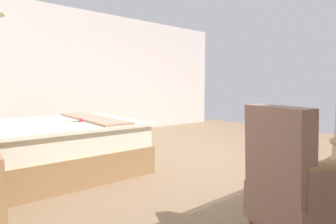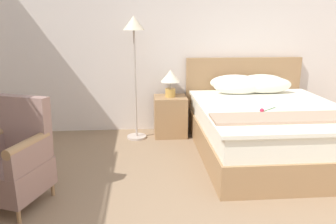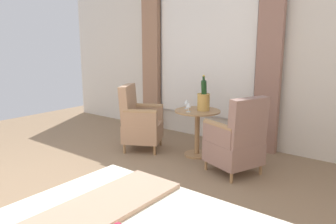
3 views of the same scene
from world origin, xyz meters
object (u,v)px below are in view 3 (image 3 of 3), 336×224
at_px(wine_glass_near_edge, 189,105).
at_px(champagne_bucket, 204,99).
at_px(armchair_by_window, 237,141).
at_px(side_table_round, 197,127).
at_px(wine_glass_near_bucket, 187,102).
at_px(armchair_facing_bed, 140,122).

bearing_deg(wine_glass_near_edge, champagne_bucket, 154.52).
distance_m(champagne_bucket, armchair_by_window, 0.86).
relative_size(side_table_round, armchair_by_window, 0.68).
relative_size(champagne_bucket, wine_glass_near_edge, 3.94).
bearing_deg(side_table_round, champagne_bucket, 129.08).
height_order(side_table_round, wine_glass_near_bucket, wine_glass_near_bucket).
bearing_deg(wine_glass_near_edge, armchair_by_window, 83.07).
height_order(wine_glass_near_bucket, armchair_by_window, armchair_by_window).
height_order(side_table_round, wine_glass_near_edge, wine_glass_near_edge).
distance_m(armchair_by_window, armchair_facing_bed, 1.60).
bearing_deg(armchair_facing_bed, wine_glass_near_edge, 98.91).
relative_size(side_table_round, champagne_bucket, 1.33).
height_order(side_table_round, champagne_bucket, champagne_bucket).
distance_m(champagne_bucket, armchair_facing_bed, 1.05).
relative_size(champagne_bucket, armchair_by_window, 0.51).
relative_size(armchair_by_window, armchair_facing_bed, 1.00).
bearing_deg(wine_glass_near_bucket, armchair_by_window, 74.45).
distance_m(side_table_round, wine_glass_near_edge, 0.37).
bearing_deg(wine_glass_near_edge, armchair_facing_bed, -81.09).
bearing_deg(armchair_facing_bed, wine_glass_near_bucket, 113.68).
distance_m(side_table_round, armchair_facing_bed, 0.90).
bearing_deg(champagne_bucket, armchair_facing_bed, -69.24).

